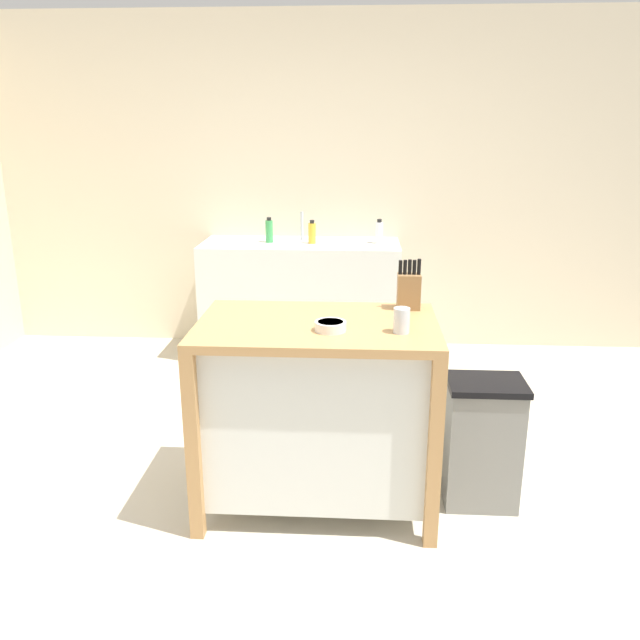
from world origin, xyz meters
name	(u,v)px	position (x,y,z in m)	size (l,w,h in m)	color
ground_plane	(292,509)	(0.00, 0.00, 0.00)	(6.31, 6.31, 0.00)	#BCB29E
wall_back	(322,185)	(0.00, 2.55, 1.30)	(5.31, 0.10, 2.60)	beige
kitchen_island	(317,404)	(0.12, 0.10, 0.51)	(1.09, 0.71, 0.91)	#AD7F4C
knife_block	(409,290)	(0.54, 0.35, 1.00)	(0.11, 0.09, 0.25)	olive
bowl_stoneware_deep	(330,326)	(0.18, -0.02, 0.93)	(0.14, 0.14, 0.04)	silver
drinking_cup	(402,320)	(0.49, -0.03, 0.97)	(0.07, 0.07, 0.11)	silver
trash_bin	(482,442)	(0.90, 0.13, 0.32)	(0.36, 0.28, 0.63)	slate
sink_counter	(301,299)	(-0.15, 2.20, 0.45)	(1.51, 0.60, 0.90)	silver
sink_faucet	(302,226)	(-0.15, 2.34, 1.01)	(0.02, 0.02, 0.22)	#B7BCC1
bottle_dish_soap	(269,231)	(-0.39, 2.20, 0.99)	(0.06, 0.06, 0.19)	green
bottle_hand_soap	(379,232)	(0.45, 2.20, 0.98)	(0.06, 0.06, 0.18)	white
bottle_spray_cleaner	(312,233)	(-0.06, 2.17, 0.98)	(0.06, 0.06, 0.18)	yellow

